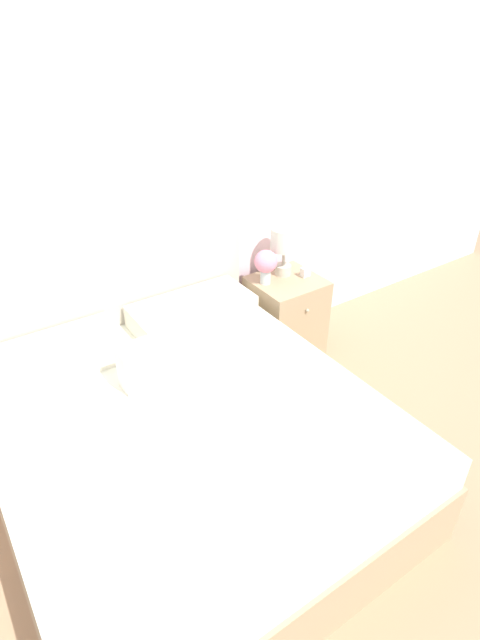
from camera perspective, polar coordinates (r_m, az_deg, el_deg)
ground_plane at (r=3.53m, az=-13.15°, el=-7.90°), size 12.00×12.00×0.00m
wall_back at (r=2.96m, az=-16.80°, el=12.61°), size 8.00×0.06×2.60m
bed at (r=2.70m, az=-6.35°, el=-13.49°), size 1.84×1.95×1.06m
nightstand at (r=3.66m, az=5.18°, el=0.34°), size 0.47×0.46×0.61m
table_lamp at (r=3.49m, az=5.08°, el=8.70°), size 0.19×0.19×0.35m
flower_vase at (r=3.39m, az=3.01°, el=6.48°), size 0.16×0.16×0.24m
alarm_clock at (r=3.56m, az=7.50°, el=5.45°), size 0.06×0.05×0.07m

